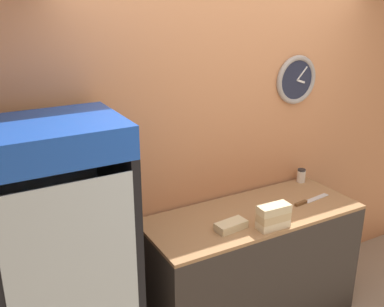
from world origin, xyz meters
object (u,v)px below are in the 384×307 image
object	(u,v)px
sandwich_stack_bottom	(273,224)
chefs_knife	(307,201)
sandwich_stack_top	(274,209)
sandwich_stack_middle	(273,217)
condiment_jar	(301,176)
beverage_cooler	(59,253)
sandwich_flat_left	(231,226)

from	to	relation	value
sandwich_stack_bottom	chefs_knife	size ratio (longest dim) A/B	0.62
sandwich_stack_top	chefs_knife	size ratio (longest dim) A/B	0.63
sandwich_stack_top	sandwich_stack_bottom	bearing A→B (deg)	0.00
sandwich_stack_middle	sandwich_stack_top	size ratio (longest dim) A/B	0.99
condiment_jar	sandwich_stack_middle	bearing A→B (deg)	-144.25
beverage_cooler	sandwich_flat_left	xyz separation A→B (m)	(1.12, -0.16, -0.04)
sandwich_stack_bottom	sandwich_flat_left	world-z (taller)	sandwich_stack_bottom
sandwich_stack_bottom	condiment_jar	bearing A→B (deg)	35.75
sandwich_stack_top	sandwich_flat_left	size ratio (longest dim) A/B	1.00
sandwich_stack_middle	chefs_knife	xyz separation A→B (m)	(0.49, 0.19, -0.08)
beverage_cooler	condiment_jar	bearing A→B (deg)	6.37
sandwich_stack_bottom	sandwich_stack_top	bearing A→B (deg)	180.00
sandwich_flat_left	condiment_jar	xyz separation A→B (m)	(0.98, 0.39, 0.03)
beverage_cooler	sandwich_stack_middle	world-z (taller)	beverage_cooler
sandwich_stack_top	sandwich_flat_left	world-z (taller)	sandwich_stack_top
sandwich_stack_top	condiment_jar	bearing A→B (deg)	35.75
sandwich_stack_middle	sandwich_stack_top	distance (m)	0.06
sandwich_stack_middle	sandwich_stack_top	bearing A→B (deg)	180.00
sandwich_stack_middle	beverage_cooler	bearing A→B (deg)	168.47
condiment_jar	sandwich_flat_left	bearing A→B (deg)	-158.16
sandwich_flat_left	sandwich_stack_bottom	bearing A→B (deg)	-25.27
sandwich_stack_bottom	sandwich_stack_middle	size ratio (longest dim) A/B	1.00
beverage_cooler	sandwich_stack_top	bearing A→B (deg)	-11.53
chefs_knife	beverage_cooler	bearing A→B (deg)	177.14
beverage_cooler	sandwich_flat_left	world-z (taller)	beverage_cooler
sandwich_stack_middle	sandwich_flat_left	world-z (taller)	sandwich_stack_middle
sandwich_stack_top	condiment_jar	distance (m)	0.89
sandwich_stack_middle	sandwich_stack_top	xyz separation A→B (m)	(-0.00, 0.00, 0.06)
sandwich_stack_top	sandwich_flat_left	distance (m)	0.31
beverage_cooler	sandwich_stack_top	world-z (taller)	beverage_cooler
sandwich_stack_top	chefs_knife	xyz separation A→B (m)	(0.49, 0.19, -0.14)
sandwich_stack_bottom	sandwich_stack_middle	bearing A→B (deg)	0.00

